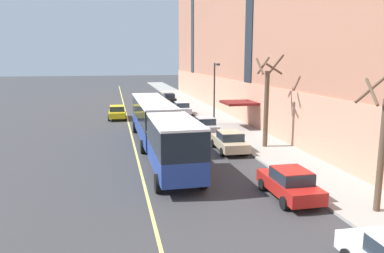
# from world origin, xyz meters

# --- Properties ---
(ground_plane) EXTENTS (260.00, 260.00, 0.00)m
(ground_plane) POSITION_xyz_m (0.00, 0.00, 0.00)
(ground_plane) COLOR #38383A
(sidewalk) EXTENTS (4.19, 160.00, 0.15)m
(sidewalk) POSITION_xyz_m (8.31, 3.00, 0.07)
(sidewalk) COLOR #9E9B93
(sidewalk) RESTS_ON ground
(city_bus) EXTENTS (3.00, 19.82, 3.53)m
(city_bus) POSITION_xyz_m (-0.13, 3.94, 2.05)
(city_bus) COLOR navy
(city_bus) RESTS_ON ground
(parked_car_champagne_1) EXTENTS (2.15, 4.65, 1.56)m
(parked_car_champagne_1) POSITION_xyz_m (5.07, 3.03, 0.78)
(parked_car_champagne_1) COLOR #BCAD89
(parked_car_champagne_1) RESTS_ON ground
(parked_car_silver_2) EXTENTS (1.99, 4.40, 1.56)m
(parked_car_silver_2) POSITION_xyz_m (4.88, 9.94, 0.78)
(parked_car_silver_2) COLOR #B7B7BC
(parked_car_silver_2) RESTS_ON ground
(parked_car_black_3) EXTENTS (1.96, 4.60, 1.56)m
(parked_car_black_3) POSITION_xyz_m (5.06, 33.65, 0.78)
(parked_car_black_3) COLOR black
(parked_car_black_3) RESTS_ON ground
(parked_car_white_4) EXTENTS (2.00, 4.76, 1.56)m
(parked_car_white_4) POSITION_xyz_m (4.93, 22.27, 0.78)
(parked_car_white_4) COLOR silver
(parked_car_white_4) RESTS_ON ground
(parked_car_red_6) EXTENTS (1.96, 4.25, 1.56)m
(parked_car_red_6) POSITION_xyz_m (5.10, -6.76, 0.78)
(parked_car_red_6) COLOR #B21E19
(parked_car_red_6) RESTS_ON ground
(taxi_cab) EXTENTS (2.07, 4.38, 1.56)m
(taxi_cab) POSITION_xyz_m (-2.96, 20.23, 0.78)
(taxi_cab) COLOR yellow
(taxi_cab) RESTS_ON ground
(street_tree_near_corner) EXTENTS (1.88, 1.89, 6.53)m
(street_tree_near_corner) POSITION_xyz_m (8.11, -9.24, 3.24)
(street_tree_near_corner) COLOR brown
(street_tree_near_corner) RESTS_ON sidewalk
(street_tree_mid_block) EXTENTS (1.79, 2.01, 7.05)m
(street_tree_mid_block) POSITION_xyz_m (8.12, 3.46, 3.70)
(street_tree_mid_block) COLOR brown
(street_tree_mid_block) RESTS_ON sidewalk
(street_lamp) EXTENTS (0.36, 1.48, 6.29)m
(street_lamp) POSITION_xyz_m (6.82, 13.58, 4.05)
(street_lamp) COLOR #2D2D30
(street_lamp) RESTS_ON sidewalk
(lane_centerline) EXTENTS (0.16, 140.00, 0.01)m
(lane_centerline) POSITION_xyz_m (-1.83, 3.00, 0.00)
(lane_centerline) COLOR #E0D66B
(lane_centerline) RESTS_ON ground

